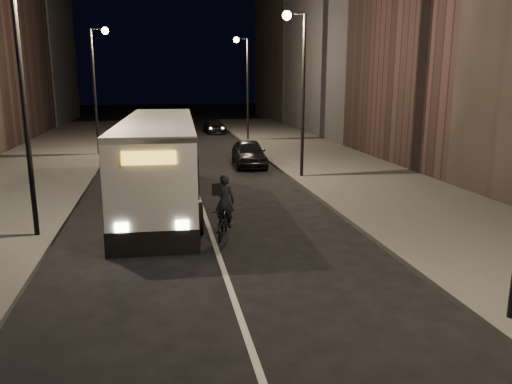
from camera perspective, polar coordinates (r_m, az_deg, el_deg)
name	(u,v)px	position (r m, az deg, el deg)	size (l,w,h in m)	color
ground	(225,273)	(13.62, -3.60, -9.20)	(180.00, 180.00, 0.00)	black
sidewalk_right	(341,169)	(28.81, 9.68, 2.65)	(7.00, 70.00, 0.16)	#3D3D3A
sidewalk_left	(22,180)	(27.87, -25.17, 1.25)	(7.00, 70.00, 0.16)	#3D3D3A
building_row_right	(375,10)	(44.04, 13.43, 19.59)	(8.00, 61.00, 21.00)	black
streetlight_right_mid	(299,73)	(25.47, 4.88, 13.40)	(1.20, 0.44, 8.12)	black
streetlight_right_far	(244,75)	(41.10, -1.34, 13.24)	(1.20, 0.44, 8.12)	black
streetlight_left_near	(30,70)	(16.95, -24.43, 12.61)	(1.20, 0.44, 8.12)	black
streetlight_left_far	(98,74)	(34.73, -17.64, 12.72)	(1.20, 0.44, 8.12)	black
city_bus	(160,158)	(20.93, -10.95, 3.85)	(3.51, 13.13, 3.51)	white
cyclist_on_bicycle	(224,216)	(16.36, -3.66, -2.76)	(1.14, 1.95, 2.13)	black
car_near	(249,153)	(29.64, -0.81, 4.47)	(1.83, 4.54, 1.55)	black
car_mid	(147,133)	(43.14, -12.37, 6.66)	(1.37, 3.93, 1.29)	#3A3A3C
car_far	(214,126)	(48.08, -4.79, 7.49)	(1.74, 4.29, 1.24)	black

